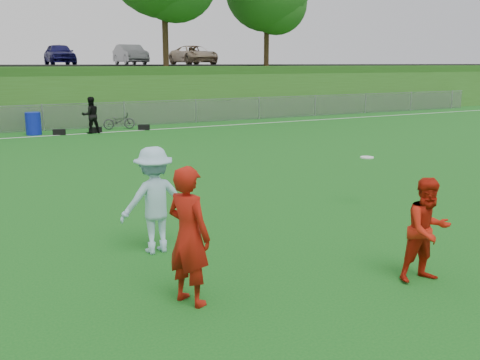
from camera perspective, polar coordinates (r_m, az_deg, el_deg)
ground at (r=8.68m, az=-1.27°, el=-9.38°), size 120.00×120.00×0.00m
sideline_far at (r=25.67m, az=-19.58°, el=4.48°), size 60.00×0.10×0.01m
fence at (r=27.57m, az=-20.30°, el=6.27°), size 58.00×0.06×1.30m
berm at (r=38.42m, az=-22.68°, el=8.88°), size 120.00×18.00×3.00m
parking_lot at (r=40.38m, az=-23.14°, el=11.17°), size 120.00×12.00×0.10m
gear_bags at (r=25.92m, az=-17.42°, el=4.97°), size 7.85×0.48×0.26m
player_red_left at (r=7.21m, az=-5.48°, el=-5.95°), size 0.70×0.82×1.91m
player_red_center at (r=8.43m, az=19.38°, el=-5.06°), size 0.85×0.70×1.58m
player_blue at (r=9.26m, az=-9.12°, el=-2.13°), size 1.20×0.70×1.84m
frisbee at (r=12.40m, az=13.39°, el=2.36°), size 0.30×0.30×0.03m
recycling_bin at (r=26.26m, az=-21.18°, el=5.64°), size 0.68×0.68×1.02m
bicycle at (r=27.29m, az=-12.78°, el=6.17°), size 1.58×0.65×0.81m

